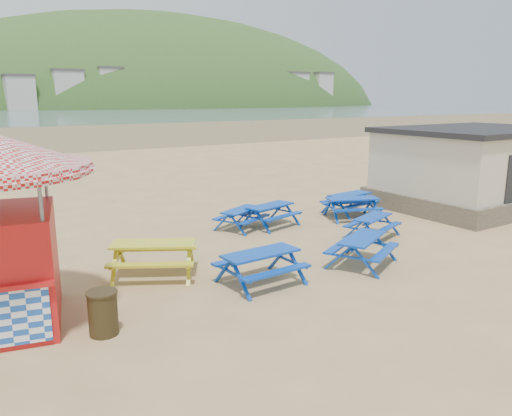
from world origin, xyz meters
TOP-DOWN VIEW (x-y plane):
  - ground at (0.00, 0.00)m, footprint 400.00×400.00m
  - wet_sand at (0.00, 55.00)m, footprint 400.00×400.00m
  - picnic_table_blue_a at (0.52, 2.85)m, footprint 2.02×1.87m
  - picnic_table_blue_b at (4.66, 1.91)m, footprint 2.25×2.04m
  - picnic_table_blue_c at (5.18, 2.60)m, footprint 1.96×1.65m
  - picnic_table_blue_d at (-1.71, -1.73)m, footprint 1.93×1.59m
  - picnic_table_blue_e at (1.27, -2.05)m, footprint 2.28×2.12m
  - picnic_table_blue_f at (3.49, -0.26)m, footprint 1.95×1.76m
  - picnic_table_yellow at (-3.63, 0.14)m, footprint 2.57×2.42m
  - litter_bin at (-5.60, -2.32)m, footprint 0.58×0.58m
  - amenity_block at (10.50, 1.00)m, footprint 7.40×5.40m
  - headland_town at (90.00, 229.68)m, footprint 264.00×144.00m
  - picnic_table_blue_g at (1.54, 2.63)m, footprint 2.05×1.81m

SIDE VIEW (x-z plane):
  - headland_town at x=90.00m, z-range -63.91..44.09m
  - ground at x=0.00m, z-range 0.00..0.00m
  - wet_sand at x=0.00m, z-range 0.00..0.00m
  - picnic_table_blue_f at x=3.49m, z-range 0.00..0.67m
  - picnic_table_blue_a at x=0.52m, z-range 0.00..0.68m
  - picnic_table_blue_g at x=1.54m, z-range 0.00..0.74m
  - picnic_table_blue_c at x=5.18m, z-range 0.00..0.75m
  - picnic_table_blue_e at x=1.27m, z-range 0.00..0.76m
  - picnic_table_blue_b at x=4.66m, z-range 0.00..0.77m
  - picnic_table_blue_d at x=-1.71m, z-range 0.00..0.78m
  - picnic_table_yellow at x=-3.63m, z-range 0.00..0.85m
  - litter_bin at x=-5.60m, z-range 0.01..0.85m
  - amenity_block at x=10.50m, z-range -0.01..3.14m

